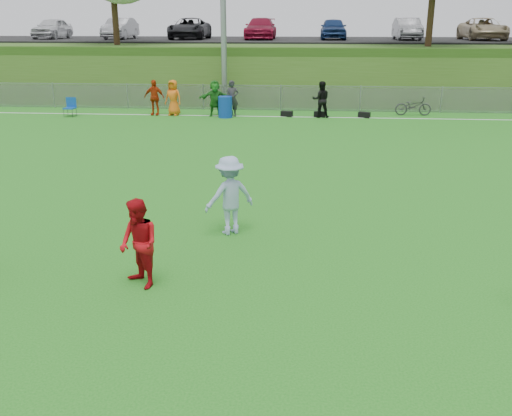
# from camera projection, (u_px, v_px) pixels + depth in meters

# --- Properties ---
(ground) EXTENTS (120.00, 120.00, 0.00)m
(ground) POSITION_uv_depth(u_px,v_px,m) (229.00, 278.00, 10.33)
(ground) COLOR #186A16
(ground) RESTS_ON ground
(sideline_far) EXTENTS (60.00, 0.10, 0.01)m
(sideline_far) POSITION_uv_depth(u_px,v_px,m) (279.00, 117.00, 27.34)
(sideline_far) COLOR white
(sideline_far) RESTS_ON ground
(fence) EXTENTS (58.00, 0.06, 1.30)m
(fence) POSITION_uv_depth(u_px,v_px,m) (281.00, 98.00, 29.03)
(fence) COLOR gray
(fence) RESTS_ON ground
(berm) EXTENTS (120.00, 18.00, 3.00)m
(berm) POSITION_uv_depth(u_px,v_px,m) (288.00, 64.00, 39.16)
(berm) COLOR #2E5217
(berm) RESTS_ON ground
(parking_lot) EXTENTS (120.00, 12.00, 0.10)m
(parking_lot) POSITION_uv_depth(u_px,v_px,m) (290.00, 40.00, 40.56)
(parking_lot) COLOR black
(parking_lot) RESTS_ON berm
(car_row) EXTENTS (32.04, 5.18, 1.44)m
(car_row) POSITION_uv_depth(u_px,v_px,m) (273.00, 29.00, 39.47)
(car_row) COLOR silver
(car_row) RESTS_ON parking_lot
(spectator_row) EXTENTS (8.99, 0.90, 1.69)m
(spectator_row) POSITION_uv_depth(u_px,v_px,m) (221.00, 98.00, 27.30)
(spectator_row) COLOR #B22F0C
(spectator_row) RESTS_ON ground
(gear_bags) EXTENTS (7.21, 0.46, 0.26)m
(gear_bags) POSITION_uv_depth(u_px,v_px,m) (299.00, 114.00, 27.31)
(gear_bags) COLOR black
(gear_bags) RESTS_ON ground
(player_red_center) EXTENTS (0.97, 0.97, 1.58)m
(player_red_center) POSITION_uv_depth(u_px,v_px,m) (139.00, 244.00, 9.79)
(player_red_center) COLOR #B20C13
(player_red_center) RESTS_ON ground
(player_blue) EXTENTS (1.28, 1.13, 1.72)m
(player_blue) POSITION_uv_depth(u_px,v_px,m) (230.00, 195.00, 12.24)
(player_blue) COLOR #96ACD0
(player_blue) RESTS_ON ground
(recycling_bin) EXTENTS (0.87, 0.87, 0.99)m
(recycling_bin) POSITION_uv_depth(u_px,v_px,m) (225.00, 107.00, 26.98)
(recycling_bin) COLOR #0E39A1
(recycling_bin) RESTS_ON ground
(camp_chair) EXTENTS (0.51, 0.52, 0.89)m
(camp_chair) POSITION_uv_depth(u_px,v_px,m) (70.00, 111.00, 27.35)
(camp_chair) COLOR #0E459E
(camp_chair) RESTS_ON ground
(bicycle) EXTENTS (1.73, 0.63, 0.90)m
(bicycle) POSITION_uv_depth(u_px,v_px,m) (413.00, 106.00, 27.61)
(bicycle) COLOR #2C2C2E
(bicycle) RESTS_ON ground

